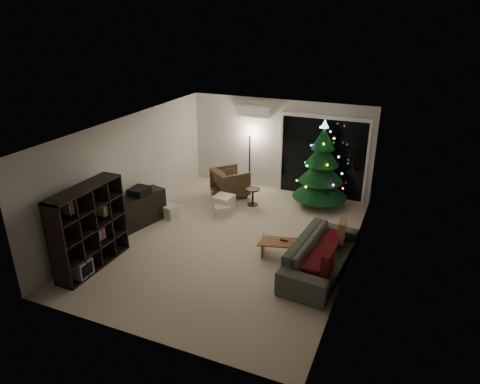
% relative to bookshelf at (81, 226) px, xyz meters
% --- Properties ---
extents(room, '(6.50, 7.51, 2.60)m').
position_rel_bookshelf_xyz_m(room, '(2.71, 3.42, 0.19)').
color(room, beige).
rests_on(room, ground).
extents(bookshelf, '(1.00, 1.68, 1.65)m').
position_rel_bookshelf_xyz_m(bookshelf, '(0.00, 0.00, 0.00)').
color(bookshelf, black).
rests_on(bookshelf, floor).
extents(media_cabinet, '(0.72, 1.26, 0.74)m').
position_rel_bookshelf_xyz_m(media_cabinet, '(0.00, 1.89, -0.45)').
color(media_cabinet, black).
rests_on(media_cabinet, floor).
extents(stereo, '(0.38, 0.44, 0.16)m').
position_rel_bookshelf_xyz_m(stereo, '(0.00, 1.89, -0.00)').
color(stereo, black).
rests_on(stereo, media_cabinet).
extents(armchair, '(1.17, 1.17, 0.77)m').
position_rel_bookshelf_xyz_m(armchair, '(1.24, 4.17, -0.44)').
color(armchair, '#4E3B29').
rests_on(armchair, floor).
extents(ottoman, '(0.48, 0.48, 0.40)m').
position_rel_bookshelf_xyz_m(ottoman, '(1.46, 3.28, -0.63)').
color(ottoman, '#F2E6BD').
rests_on(ottoman, floor).
extents(cardboard_box_a, '(0.48, 0.41, 0.30)m').
position_rel_bookshelf_xyz_m(cardboard_box_a, '(0.40, 2.43, -0.67)').
color(cardboard_box_a, beige).
rests_on(cardboard_box_a, floor).
extents(cardboard_box_b, '(0.45, 0.43, 0.25)m').
position_rel_bookshelf_xyz_m(cardboard_box_b, '(1.55, 2.98, -0.70)').
color(cardboard_box_b, beige).
rests_on(cardboard_box_b, floor).
extents(side_table, '(0.48, 0.48, 0.45)m').
position_rel_bookshelf_xyz_m(side_table, '(2.01, 3.86, -0.60)').
color(side_table, black).
rests_on(side_table, floor).
extents(floor_lamp, '(0.26, 0.26, 1.63)m').
position_rel_bookshelf_xyz_m(floor_lamp, '(1.49, 4.92, -0.01)').
color(floor_lamp, black).
rests_on(floor_lamp, floor).
extents(sofa, '(1.10, 2.37, 0.67)m').
position_rel_bookshelf_xyz_m(sofa, '(4.30, 1.54, -0.49)').
color(sofa, '#3C4736').
rests_on(sofa, floor).
extents(sofa_throw, '(0.72, 1.66, 0.06)m').
position_rel_bookshelf_xyz_m(sofa_throw, '(4.20, 1.54, -0.34)').
color(sofa_throw, '#3B100B').
rests_on(sofa_throw, sofa).
extents(cushion_a, '(0.17, 0.45, 0.44)m').
position_rel_bookshelf_xyz_m(cushion_a, '(4.55, 2.19, -0.22)').
color(cushion_a, brown).
rests_on(cushion_a, sofa).
extents(cushion_b, '(0.16, 0.45, 0.44)m').
position_rel_bookshelf_xyz_m(cushion_b, '(4.55, 0.89, -0.22)').
color(cushion_b, '#3B100B').
rests_on(cushion_b, sofa).
extents(coffee_table, '(1.30, 0.73, 0.39)m').
position_rel_bookshelf_xyz_m(coffee_table, '(3.66, 1.71, -0.63)').
color(coffee_table, brown).
rests_on(coffee_table, floor).
extents(remote_a, '(0.15, 0.05, 0.02)m').
position_rel_bookshelf_xyz_m(remote_a, '(3.51, 1.71, -0.42)').
color(remote_a, black).
rests_on(remote_a, coffee_table).
extents(remote_b, '(0.15, 0.09, 0.02)m').
position_rel_bookshelf_xyz_m(remote_b, '(3.76, 1.76, -0.42)').
color(remote_b, slate).
rests_on(remote_b, coffee_table).
extents(christmas_tree, '(1.67, 1.67, 2.22)m').
position_rel_bookshelf_xyz_m(christmas_tree, '(3.57, 4.51, 0.29)').
color(christmas_tree, '#0F3B1C').
rests_on(christmas_tree, floor).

